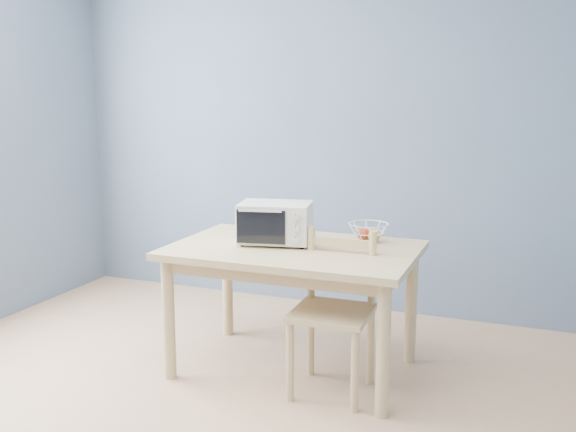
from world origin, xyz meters
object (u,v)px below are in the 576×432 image
at_px(fruit_basket, 369,232).
at_px(toaster_oven, 272,222).
at_px(dining_chair, 334,314).
at_px(dining_table, 294,264).

bearing_deg(fruit_basket, toaster_oven, -153.32).
distance_m(fruit_basket, dining_chair, 0.59).
height_order(dining_table, dining_chair, dining_chair).
xyz_separation_m(toaster_oven, dining_chair, (0.44, -0.19, -0.44)).
distance_m(dining_table, fruit_basket, 0.49).
distance_m(toaster_oven, fruit_basket, 0.58).
bearing_deg(toaster_oven, fruit_basket, 15.13).
relative_size(dining_table, dining_chair, 1.59).
xyz_separation_m(toaster_oven, fruit_basket, (0.51, 0.26, -0.07)).
distance_m(dining_table, toaster_oven, 0.27).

